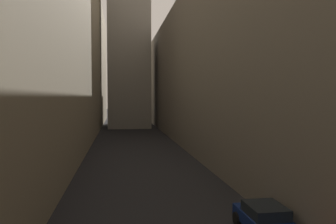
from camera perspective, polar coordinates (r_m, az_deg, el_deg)
ground_plane at (r=40.53m, az=-5.56°, el=-6.11°), size 264.00×264.00×0.00m
building_block_left at (r=43.46m, az=-20.47°, el=11.37°), size 10.65×108.00×25.77m
building_block_right at (r=44.68m, az=11.09°, el=6.79°), size 14.73×108.00×18.87m
parked_car_right_far at (r=15.92m, az=16.55°, el=-17.40°), size 1.91×3.98×1.37m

